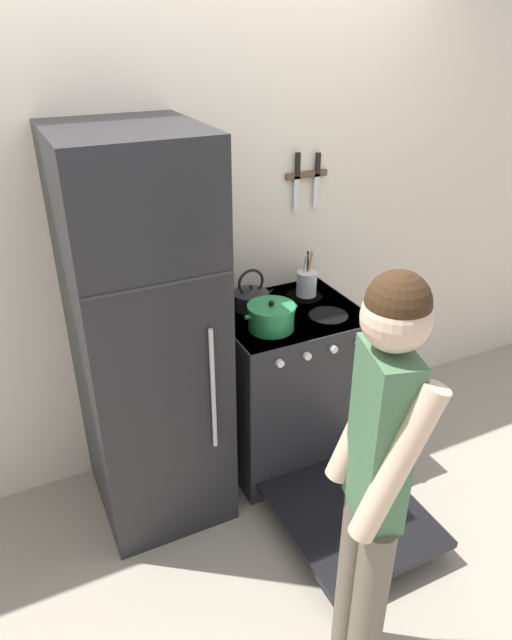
{
  "coord_description": "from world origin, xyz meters",
  "views": [
    {
      "loc": [
        -0.97,
        -2.56,
        2.22
      ],
      "look_at": [
        0.04,
        -0.46,
        0.98
      ],
      "focal_mm": 32.0,
      "sensor_mm": 36.0,
      "label": 1
    }
  ],
  "objects_px": {
    "stove_range": "(289,389)",
    "tea_kettle": "(251,297)",
    "utensil_jar": "(307,283)",
    "dutch_oven_pot": "(271,317)",
    "refrigerator": "(146,340)",
    "person": "(375,479)"
  },
  "relations": [
    {
      "from": "tea_kettle",
      "to": "utensil_jar",
      "type": "xyz_separation_m",
      "value": [
        0.33,
        0.01,
        0.01
      ]
    },
    {
      "from": "person",
      "to": "dutch_oven_pot",
      "type": "bearing_deg",
      "value": 6.36
    },
    {
      "from": "stove_range",
      "to": "dutch_oven_pot",
      "type": "bearing_deg",
      "value": -152.18
    },
    {
      "from": "stove_range",
      "to": "tea_kettle",
      "type": "height_order",
      "value": "tea_kettle"
    },
    {
      "from": "utensil_jar",
      "to": "person",
      "type": "height_order",
      "value": "person"
    },
    {
      "from": "utensil_jar",
      "to": "stove_range",
      "type": "bearing_deg",
      "value": -136.84
    },
    {
      "from": "stove_range",
      "to": "dutch_oven_pot",
      "type": "relative_size",
      "value": 4.9
    },
    {
      "from": "tea_kettle",
      "to": "person",
      "type": "height_order",
      "value": "person"
    },
    {
      "from": "refrigerator",
      "to": "tea_kettle",
      "type": "distance_m",
      "value": 0.62
    },
    {
      "from": "utensil_jar",
      "to": "person",
      "type": "distance_m",
      "value": 1.44
    },
    {
      "from": "stove_range",
      "to": "utensil_jar",
      "type": "bearing_deg",
      "value": 43.16
    },
    {
      "from": "stove_range",
      "to": "utensil_jar",
      "type": "xyz_separation_m",
      "value": [
        0.18,
        0.17,
        0.53
      ]
    },
    {
      "from": "dutch_oven_pot",
      "to": "utensil_jar",
      "type": "bearing_deg",
      "value": 36.64
    },
    {
      "from": "stove_range",
      "to": "dutch_oven_pot",
      "type": "distance_m",
      "value": 0.55
    },
    {
      "from": "stove_range",
      "to": "dutch_oven_pot",
      "type": "xyz_separation_m",
      "value": [
        -0.16,
        -0.09,
        0.52
      ]
    },
    {
      "from": "person",
      "to": "stove_range",
      "type": "bearing_deg",
      "value": -0.5
    },
    {
      "from": "person",
      "to": "tea_kettle",
      "type": "bearing_deg",
      "value": 7.6
    },
    {
      "from": "refrigerator",
      "to": "stove_range",
      "type": "height_order",
      "value": "refrigerator"
    },
    {
      "from": "dutch_oven_pot",
      "to": "stove_range",
      "type": "bearing_deg",
      "value": 27.82
    },
    {
      "from": "stove_range",
      "to": "tea_kettle",
      "type": "relative_size",
      "value": 5.8
    },
    {
      "from": "dutch_oven_pot",
      "to": "tea_kettle",
      "type": "relative_size",
      "value": 1.18
    },
    {
      "from": "refrigerator",
      "to": "person",
      "type": "xyz_separation_m",
      "value": [
        0.4,
        -1.18,
        0.01
      ]
    }
  ]
}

